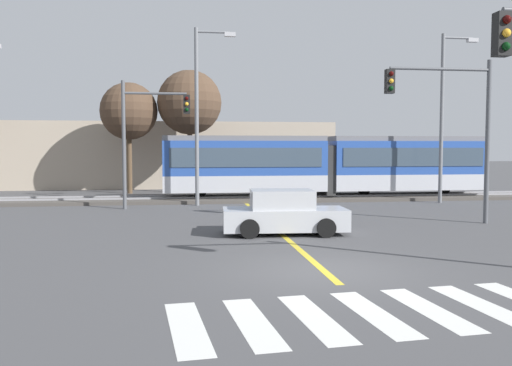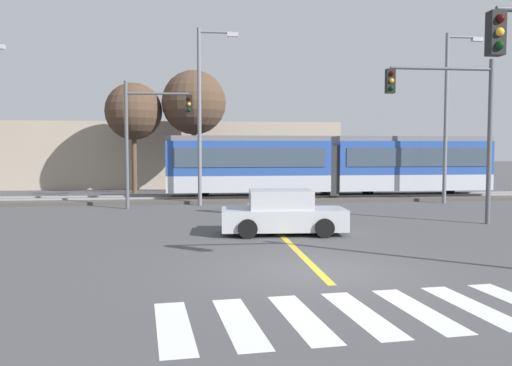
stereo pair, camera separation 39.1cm
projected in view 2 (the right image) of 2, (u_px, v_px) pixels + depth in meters
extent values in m
plane|color=#474749|center=(318.00, 271.00, 12.96)|extent=(200.00, 200.00, 0.00)
cube|color=#4C4742|center=(246.00, 198.00, 30.58)|extent=(120.00, 4.00, 0.18)
cube|color=#939399|center=(247.00, 197.00, 29.86)|extent=(120.00, 0.08, 0.10)
cube|color=#939399|center=(244.00, 195.00, 31.29)|extent=(120.00, 0.08, 0.10)
cube|color=#B7BAC1|center=(247.00, 183.00, 30.54)|extent=(9.00, 2.60, 0.90)
cube|color=#284C9E|center=(247.00, 158.00, 30.45)|extent=(9.00, 2.60, 1.90)
cube|color=#384756|center=(250.00, 157.00, 29.14)|extent=(8.28, 0.04, 1.04)
cube|color=slate|center=(247.00, 139.00, 30.38)|extent=(9.00, 2.39, 0.28)
cylinder|color=black|center=(291.00, 190.00, 30.86)|extent=(0.70, 0.20, 0.70)
cylinder|color=black|center=(203.00, 191.00, 30.28)|extent=(0.70, 0.20, 0.70)
cube|color=#B7BAC1|center=(409.00, 182.00, 31.64)|extent=(9.00, 2.60, 0.90)
cube|color=#284C9E|center=(409.00, 158.00, 31.55)|extent=(9.00, 2.60, 1.90)
cube|color=#384756|center=(419.00, 157.00, 30.24)|extent=(8.28, 0.04, 1.04)
cube|color=slate|center=(410.00, 139.00, 31.48)|extent=(9.00, 2.39, 0.28)
cylinder|color=black|center=(449.00, 189.00, 31.96)|extent=(0.70, 0.20, 0.70)
cylinder|color=black|center=(368.00, 190.00, 31.38)|extent=(0.70, 0.20, 0.70)
cube|color=#2D2D2D|center=(330.00, 170.00, 31.04)|extent=(0.50, 2.34, 2.80)
cube|color=silver|center=(174.00, 327.00, 8.90)|extent=(0.82, 2.84, 0.01)
cube|color=silver|center=(239.00, 322.00, 9.13)|extent=(0.82, 2.84, 0.01)
cube|color=silver|center=(302.00, 318.00, 9.36)|extent=(0.82, 2.84, 0.01)
cube|color=silver|center=(361.00, 314.00, 9.60)|extent=(0.82, 2.84, 0.01)
cube|color=silver|center=(418.00, 310.00, 9.83)|extent=(0.82, 2.84, 0.01)
cube|color=silver|center=(472.00, 306.00, 10.06)|extent=(0.82, 2.84, 0.01)
cube|color=gold|center=(273.00, 227.00, 20.09)|extent=(0.20, 17.18, 0.01)
cube|color=#B7BABF|center=(283.00, 219.00, 18.46)|extent=(4.29, 1.93, 0.72)
cube|color=#B7BABF|center=(281.00, 199.00, 18.41)|extent=(2.18, 1.63, 0.64)
cube|color=#384756|center=(310.00, 199.00, 18.47)|extent=(0.18, 1.43, 0.52)
cube|color=#384756|center=(278.00, 197.00, 19.19)|extent=(1.78, 0.14, 0.48)
cylinder|color=black|center=(316.00, 221.00, 19.40)|extent=(0.65, 0.26, 0.64)
cylinder|color=black|center=(325.00, 228.00, 17.71)|extent=(0.65, 0.26, 0.64)
cylinder|color=black|center=(246.00, 222.00, 19.25)|extent=(0.65, 0.26, 0.64)
cylinder|color=black|center=(248.00, 229.00, 17.55)|extent=(0.65, 0.26, 0.64)
cube|color=black|center=(496.00, 33.00, 11.12)|extent=(0.32, 0.28, 0.90)
sphere|color=#360605|center=(500.00, 18.00, 10.95)|extent=(0.18, 0.18, 0.18)
sphere|color=#F7AA26|center=(500.00, 32.00, 10.97)|extent=(0.18, 0.18, 0.18)
sphere|color=black|center=(499.00, 45.00, 10.98)|extent=(0.18, 0.18, 0.18)
cylinder|color=#515459|center=(127.00, 145.00, 26.00)|extent=(0.18, 0.18, 6.14)
cylinder|color=#515459|center=(158.00, 94.00, 26.02)|extent=(3.00, 0.12, 0.12)
cube|color=black|center=(189.00, 104.00, 26.22)|extent=(0.32, 0.28, 0.90)
sphere|color=#360605|center=(189.00, 98.00, 26.06)|extent=(0.18, 0.18, 0.18)
sphere|color=#F7AA26|center=(189.00, 104.00, 26.07)|extent=(0.18, 0.18, 0.18)
sphere|color=black|center=(189.00, 110.00, 26.09)|extent=(0.18, 0.18, 0.18)
cylinder|color=#515459|center=(490.00, 142.00, 20.79)|extent=(0.18, 0.18, 6.32)
cylinder|color=#515459|center=(442.00, 69.00, 20.38)|extent=(4.00, 0.12, 0.12)
cube|color=black|center=(390.00, 81.00, 20.18)|extent=(0.32, 0.28, 0.90)
sphere|color=#360605|center=(392.00, 73.00, 20.01)|extent=(0.18, 0.18, 0.18)
sphere|color=#F7AA26|center=(392.00, 81.00, 20.03)|extent=(0.18, 0.18, 0.18)
sphere|color=black|center=(392.00, 88.00, 20.05)|extent=(0.18, 0.18, 0.18)
cylinder|color=slate|center=(199.00, 117.00, 27.47)|extent=(0.20, 0.20, 8.97)
cylinder|color=slate|center=(216.00, 32.00, 27.29)|extent=(1.70, 0.12, 0.12)
cube|color=#B2B2B7|center=(233.00, 35.00, 27.40)|extent=(0.56, 0.28, 0.20)
cylinder|color=slate|center=(446.00, 119.00, 28.60)|extent=(0.20, 0.20, 8.96)
cylinder|color=slate|center=(462.00, 37.00, 28.42)|extent=(1.63, 0.12, 0.12)
cube|color=#B2B2B7|center=(477.00, 39.00, 28.52)|extent=(0.56, 0.28, 0.20)
cylinder|color=brown|center=(134.00, 158.00, 35.00)|extent=(0.32, 0.32, 4.56)
sphere|color=#4C3828|center=(134.00, 111.00, 34.81)|extent=(3.67, 3.67, 3.67)
cylinder|color=brown|center=(194.00, 154.00, 35.28)|extent=(0.32, 0.32, 5.05)
sphere|color=#4C3828|center=(194.00, 103.00, 35.06)|extent=(4.15, 4.15, 4.15)
cube|color=tan|center=(167.00, 155.00, 41.39)|extent=(25.65, 6.00, 4.83)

